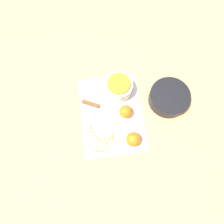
{
  "coord_description": "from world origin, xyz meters",
  "views": [
    {
      "loc": [
        0.35,
        -0.04,
        1.09
      ],
      "look_at": [
        0.0,
        0.0,
        0.04
      ],
      "focal_mm": 35.0,
      "sensor_mm": 36.0,
      "label": 1
    }
  ],
  "objects_px": {
    "bowl_speckled": "(119,87)",
    "orange_right": "(133,139)",
    "bowl_dark": "(169,98)",
    "orange_left": "(126,112)",
    "knife": "(95,105)"
  },
  "relations": [
    {
      "from": "bowl_speckled",
      "to": "orange_right",
      "type": "bearing_deg",
      "value": 6.89
    },
    {
      "from": "bowl_speckled",
      "to": "orange_left",
      "type": "height_order",
      "value": "bowl_speckled"
    },
    {
      "from": "bowl_dark",
      "to": "knife",
      "type": "distance_m",
      "value": 0.39
    },
    {
      "from": "knife",
      "to": "orange_right",
      "type": "height_order",
      "value": "orange_right"
    },
    {
      "from": "bowl_speckled",
      "to": "orange_right",
      "type": "distance_m",
      "value": 0.28
    },
    {
      "from": "bowl_speckled",
      "to": "orange_right",
      "type": "xyz_separation_m",
      "value": [
        0.28,
        0.03,
        -0.01
      ]
    },
    {
      "from": "orange_left",
      "to": "orange_right",
      "type": "relative_size",
      "value": 0.94
    },
    {
      "from": "bowl_dark",
      "to": "orange_left",
      "type": "height_order",
      "value": "orange_left"
    },
    {
      "from": "bowl_dark",
      "to": "knife",
      "type": "relative_size",
      "value": 1.0
    },
    {
      "from": "bowl_speckled",
      "to": "knife",
      "type": "xyz_separation_m",
      "value": [
        0.07,
        -0.13,
        -0.04
      ]
    },
    {
      "from": "bowl_speckled",
      "to": "knife",
      "type": "height_order",
      "value": "bowl_speckled"
    },
    {
      "from": "bowl_dark",
      "to": "orange_left",
      "type": "xyz_separation_m",
      "value": [
        0.05,
        -0.24,
        0.01
      ]
    },
    {
      "from": "bowl_speckled",
      "to": "orange_right",
      "type": "relative_size",
      "value": 2.01
    },
    {
      "from": "knife",
      "to": "orange_left",
      "type": "relative_size",
      "value": 3.09
    },
    {
      "from": "bowl_speckled",
      "to": "orange_left",
      "type": "relative_size",
      "value": 2.15
    }
  ]
}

